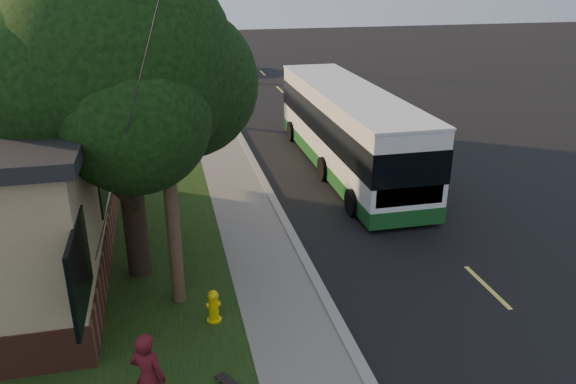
# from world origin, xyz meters

# --- Properties ---
(ground) EXTENTS (120.00, 120.00, 0.00)m
(ground) POSITION_xyz_m (0.00, 0.00, 0.00)
(ground) COLOR black
(ground) RESTS_ON ground
(road) EXTENTS (8.00, 80.00, 0.01)m
(road) POSITION_xyz_m (4.00, 10.00, 0.01)
(road) COLOR black
(road) RESTS_ON ground
(curb) EXTENTS (0.25, 80.00, 0.12)m
(curb) POSITION_xyz_m (0.00, 10.00, 0.06)
(curb) COLOR gray
(curb) RESTS_ON ground
(sidewalk) EXTENTS (2.00, 80.00, 0.08)m
(sidewalk) POSITION_xyz_m (-1.00, 10.00, 0.04)
(sidewalk) COLOR slate
(sidewalk) RESTS_ON ground
(grass_verge) EXTENTS (5.00, 80.00, 0.07)m
(grass_verge) POSITION_xyz_m (-4.50, 10.00, 0.04)
(grass_verge) COLOR black
(grass_verge) RESTS_ON ground
(fire_hydrant) EXTENTS (0.32, 0.32, 0.74)m
(fire_hydrant) POSITION_xyz_m (-2.60, 0.00, 0.43)
(fire_hydrant) COLOR yellow
(fire_hydrant) RESTS_ON grass_verge
(utility_pole) EXTENTS (2.86, 3.21, 9.07)m
(utility_pole) POSITION_xyz_m (-3.31, 0.99, 4.63)
(utility_pole) COLOR #473321
(utility_pole) RESTS_ON ground
(leafy_tree) EXTENTS (6.30, 6.00, 7.80)m
(leafy_tree) POSITION_xyz_m (-4.17, 2.65, 5.17)
(leafy_tree) COLOR black
(leafy_tree) RESTS_ON grass_verge
(bare_tree_near) EXTENTS (1.38, 1.21, 4.31)m
(bare_tree_near) POSITION_xyz_m (-3.50, 18.00, 2.15)
(bare_tree_near) COLOR black
(bare_tree_near) RESTS_ON grass_verge
(bare_tree_far) EXTENTS (1.38, 1.21, 4.03)m
(bare_tree_far) POSITION_xyz_m (-3.00, 30.00, 2.00)
(bare_tree_far) COLOR black
(bare_tree_far) RESTS_ON grass_verge
(traffic_signal) EXTENTS (0.18, 0.22, 5.50)m
(traffic_signal) POSITION_xyz_m (0.50, 34.00, 3.16)
(traffic_signal) COLOR #2D2D30
(traffic_signal) RESTS_ON ground
(transit_bus) EXTENTS (2.61, 11.33, 3.07)m
(transit_bus) POSITION_xyz_m (3.36, 8.88, 1.64)
(transit_bus) COLOR silver
(transit_bus) RESTS_ON ground
(skateboarder) EXTENTS (0.75, 0.67, 1.72)m
(skateboarder) POSITION_xyz_m (-3.91, -2.63, 0.93)
(skateboarder) COLOR #521019
(skateboarder) RESTS_ON grass_verge
(distant_car) EXTENTS (1.99, 4.58, 1.54)m
(distant_car) POSITION_xyz_m (1.50, 31.45, 0.77)
(distant_car) COLOR black
(distant_car) RESTS_ON ground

